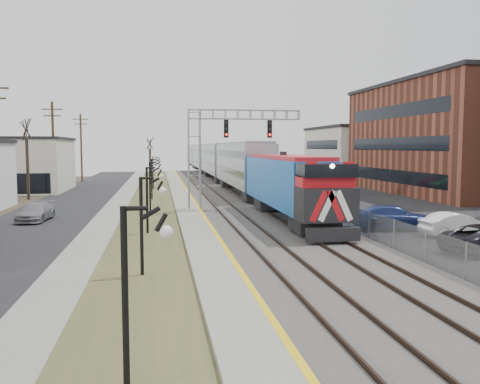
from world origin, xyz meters
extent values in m
plane|color=#473D2D|center=(0.00, 0.00, 0.00)|extent=(160.00, 160.00, 0.00)
cube|color=black|center=(-11.50, 35.00, 0.02)|extent=(7.00, 120.00, 0.04)
cube|color=gray|center=(-7.00, 35.00, 0.04)|extent=(2.00, 120.00, 0.08)
cube|color=#444826|center=(-4.00, 35.00, 0.03)|extent=(4.00, 120.00, 0.06)
cube|color=gray|center=(-1.00, 35.00, 0.12)|extent=(2.00, 120.00, 0.24)
cube|color=#595651|center=(4.00, 35.00, 0.10)|extent=(8.00, 120.00, 0.20)
cube|color=black|center=(16.00, 35.00, 0.02)|extent=(16.00, 120.00, 0.04)
cube|color=gold|center=(-0.12, 35.00, 0.24)|extent=(0.24, 120.00, 0.01)
cube|color=#2D2119|center=(1.25, 35.00, 0.28)|extent=(0.08, 120.00, 0.15)
cube|color=#2D2119|center=(2.75, 35.00, 0.28)|extent=(0.08, 120.00, 0.15)
cube|color=#2D2119|center=(4.75, 35.00, 0.28)|extent=(0.08, 120.00, 0.15)
cube|color=#2D2119|center=(6.25, 35.00, 0.28)|extent=(0.08, 120.00, 0.15)
cube|color=#155AB0|center=(5.50, 21.00, 2.47)|extent=(3.00, 17.00, 4.25)
cube|color=black|center=(5.50, 12.30, 0.70)|extent=(2.80, 0.50, 0.70)
cube|color=#ABAFB6|center=(5.50, 41.30, 3.01)|extent=(3.00, 22.00, 5.33)
cube|color=#ABAFB6|center=(5.50, 64.10, 3.01)|extent=(3.00, 22.00, 5.33)
cube|color=#ABAFB6|center=(5.50, 86.90, 3.01)|extent=(3.00, 22.00, 5.33)
cube|color=#ABAFB6|center=(5.50, 109.70, 3.01)|extent=(3.00, 22.00, 5.33)
cube|color=gray|center=(-0.50, 28.00, 4.00)|extent=(1.00, 1.00, 8.00)
cube|color=gray|center=(3.50, 28.00, 7.75)|extent=(9.00, 0.80, 0.80)
cube|color=black|center=(2.00, 27.55, 6.60)|extent=(0.35, 0.25, 1.40)
cube|color=black|center=(5.50, 27.55, 6.60)|extent=(0.35, 0.25, 1.40)
cylinder|color=black|center=(-4.00, -2.00, 2.00)|extent=(0.14, 0.14, 4.00)
cylinder|color=black|center=(-4.00, 8.00, 2.00)|extent=(0.14, 0.14, 4.00)
cylinder|color=black|center=(-4.00, 18.00, 2.00)|extent=(0.14, 0.14, 4.00)
cylinder|color=black|center=(-4.00, 28.00, 2.00)|extent=(0.14, 0.14, 4.00)
cylinder|color=black|center=(-4.00, 38.00, 2.00)|extent=(0.14, 0.14, 4.00)
cylinder|color=black|center=(-4.00, 50.00, 2.00)|extent=(0.14, 0.14, 4.00)
cylinder|color=#4C3823|center=(-14.50, 45.00, 5.00)|extent=(0.28, 0.28, 10.00)
cylinder|color=#4C3823|center=(-14.50, 65.00, 5.00)|extent=(0.28, 0.28, 10.00)
cube|color=gray|center=(8.20, 35.00, 0.80)|extent=(0.04, 120.00, 1.60)
cube|color=beige|center=(-21.00, 50.00, 3.00)|extent=(14.00, 12.00, 6.00)
cube|color=brown|center=(30.00, 40.00, 6.00)|extent=(16.00, 26.00, 12.00)
cube|color=beige|center=(30.00, 65.00, 4.00)|extent=(16.00, 18.00, 8.00)
cylinder|color=#382D23|center=(-16.00, 40.00, 2.97)|extent=(0.30, 0.30, 5.95)
cylinder|color=#382D23|center=(-4.50, 60.00, 2.45)|extent=(0.30, 0.30, 4.90)
imported|color=white|center=(13.63, 14.29, 0.68)|extent=(4.25, 1.77, 1.37)
imported|color=navy|center=(11.10, 16.97, 0.76)|extent=(5.53, 3.02, 1.52)
imported|color=slate|center=(11.45, 37.05, 0.75)|extent=(4.73, 2.89, 1.51)
imported|color=#0E4614|center=(13.82, 41.94, 0.80)|extent=(5.09, 2.48, 1.61)
imported|color=gray|center=(-11.81, 24.48, 0.64)|extent=(2.11, 4.52, 1.28)
imported|color=#A60C25|center=(12.79, 47.23, 0.77)|extent=(4.85, 2.94, 1.54)
camera|label=1|loc=(-3.28, -12.37, 5.19)|focal=38.00mm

